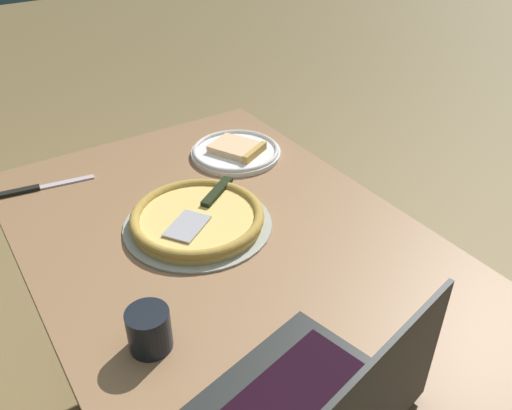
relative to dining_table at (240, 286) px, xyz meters
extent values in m
cube|color=#926946|center=(0.00, 0.00, 0.09)|extent=(1.32, 0.83, 0.03)
cylinder|color=#3C221C|center=(-0.34, -0.34, -0.28)|extent=(0.06, 0.06, 0.69)
cylinder|color=#3C221C|center=(0.34, -0.34, -0.28)|extent=(0.06, 0.06, 0.69)
cylinder|color=#3C221C|center=(0.34, 0.34, -0.28)|extent=(0.06, 0.06, 0.69)
cube|color=black|center=(-0.39, 0.15, 0.12)|extent=(0.22, 0.33, 0.00)
cylinder|color=white|center=(0.38, -0.23, 0.11)|extent=(0.26, 0.26, 0.01)
torus|color=silver|center=(0.38, -0.23, 0.12)|extent=(0.25, 0.25, 0.01)
cube|color=#E9B986|center=(0.38, -0.23, 0.13)|extent=(0.17, 0.15, 0.02)
cube|color=gold|center=(0.33, -0.26, 0.13)|extent=(0.06, 0.10, 0.03)
cylinder|color=#A2A599|center=(0.14, 0.03, 0.11)|extent=(0.35, 0.35, 0.01)
cylinder|color=#E7C167|center=(0.14, 0.03, 0.12)|extent=(0.31, 0.31, 0.02)
torus|color=#B68E3D|center=(0.14, 0.03, 0.13)|extent=(0.31, 0.31, 0.02)
cube|color=#AAA8AF|center=(0.11, 0.07, 0.13)|extent=(0.12, 0.13, 0.00)
cube|color=black|center=(0.20, -0.06, 0.14)|extent=(0.09, 0.13, 0.01)
cube|color=beige|center=(0.50, 0.25, 0.10)|extent=(0.04, 0.18, 0.00)
cube|color=black|center=(0.52, 0.35, 0.11)|extent=(0.03, 0.10, 0.01)
cylinder|color=black|center=(-0.14, 0.27, 0.14)|extent=(0.08, 0.08, 0.08)
cylinder|color=#4B340A|center=(-0.14, 0.27, 0.17)|extent=(0.07, 0.07, 0.00)
camera|label=1|loc=(-0.78, 0.47, 0.84)|focal=37.11mm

